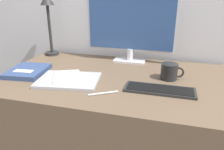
{
  "coord_description": "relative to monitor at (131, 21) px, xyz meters",
  "views": [
    {
      "loc": [
        0.29,
        -0.95,
        1.17
      ],
      "look_at": [
        0.03,
        0.01,
        0.79
      ],
      "focal_mm": 35.0,
      "sensor_mm": 36.0,
      "label": 1
    }
  ],
  "objects": [
    {
      "name": "desk",
      "position": [
        -0.04,
        -0.3,
        -0.63
      ],
      "size": [
        1.26,
        0.76,
        0.73
      ],
      "color": "brown",
      "rests_on": "ground_plane"
    },
    {
      "name": "monitor",
      "position": [
        0.0,
        0.0,
        0.0
      ],
      "size": [
        0.57,
        0.11,
        0.49
      ],
      "color": "silver",
      "rests_on": "desk"
    },
    {
      "name": "keyboard",
      "position": [
        0.22,
        -0.42,
        -0.26
      ],
      "size": [
        0.33,
        0.11,
        0.01
      ],
      "color": "#282828",
      "rests_on": "desk"
    },
    {
      "name": "laptop",
      "position": [
        -0.24,
        -0.43,
        -0.26
      ],
      "size": [
        0.34,
        0.27,
        0.02
      ],
      "color": "#A3A3A8",
      "rests_on": "desk"
    },
    {
      "name": "ereader",
      "position": [
        -0.26,
        -0.41,
        -0.24
      ],
      "size": [
        0.2,
        0.21,
        0.01
      ],
      "color": "white",
      "rests_on": "laptop"
    },
    {
      "name": "desk_lamp",
      "position": [
        -0.58,
        0.01,
        0.02
      ],
      "size": [
        0.1,
        0.1,
        0.43
      ],
      "color": "#282828",
      "rests_on": "desk"
    },
    {
      "name": "notebook",
      "position": [
        -0.52,
        -0.38,
        -0.25
      ],
      "size": [
        0.22,
        0.26,
        0.03
      ],
      "color": "#334775",
      "rests_on": "desk"
    },
    {
      "name": "coffee_mug",
      "position": [
        0.26,
        -0.25,
        -0.22
      ],
      "size": [
        0.12,
        0.09,
        0.09
      ],
      "color": "black",
      "rests_on": "desk"
    },
    {
      "name": "pen",
      "position": [
        -0.02,
        -0.52,
        -0.26
      ],
      "size": [
        0.13,
        0.08,
        0.01
      ],
      "color": "silver",
      "rests_on": "desk"
    }
  ]
}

